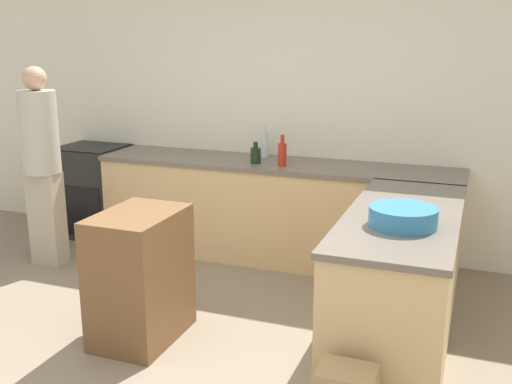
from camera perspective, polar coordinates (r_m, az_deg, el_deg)
The scene contains 11 objects.
ground_plane at distance 3.77m, azimuth -9.40°, elevation -16.89°, with size 14.00×14.00×0.00m, color gray.
wall_back at distance 5.54m, azimuth 3.07°, elevation 8.23°, with size 8.00×0.06×2.70m.
counter_back at distance 5.38m, azimuth 1.78°, elevation -1.76°, with size 3.22×0.68×0.89m.
counter_peninsula at distance 4.00m, azimuth 13.48°, elevation -8.07°, with size 0.69×1.80×0.89m.
range_oven at distance 6.29m, azimuth -15.22°, elevation 0.16°, with size 0.68×0.61×0.90m.
island_table at distance 4.04m, azimuth -10.96°, elevation -7.89°, with size 0.47×0.66×0.87m.
mixing_bowl at distance 3.56m, azimuth 13.82°, elevation -2.30°, with size 0.39×0.39×0.12m.
wine_bottle_dark at distance 5.20m, azimuth -0.03°, elevation 3.56°, with size 0.09×0.09×0.19m.
hot_sauce_bottle at distance 5.10m, azimuth 2.52°, elevation 3.67°, with size 0.07×0.07×0.27m.
vinegar_bottle_clear at distance 5.48m, azimuth 0.87°, elevation 4.57°, with size 0.06×0.06×0.30m.
person_by_range at distance 5.44m, azimuth -19.72°, elevation 2.95°, with size 0.32×0.32×1.73m.
Camera 1 is at (1.68, -2.76, 1.95)m, focal length 42.00 mm.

